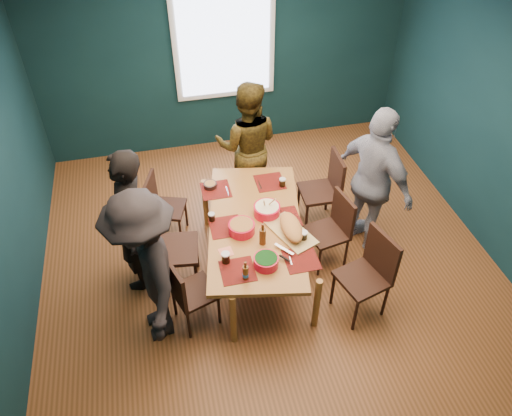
{
  "coord_description": "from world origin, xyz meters",
  "views": [
    {
      "loc": [
        -1.02,
        -3.76,
        4.21
      ],
      "look_at": [
        -0.17,
        -0.11,
        0.91
      ],
      "focal_mm": 35.0,
      "sensor_mm": 36.0,
      "label": 1
    }
  ],
  "objects_px": {
    "chair_left_mid": "(164,243)",
    "cutting_board": "(291,229)",
    "dining_table": "(255,227)",
    "bowl_herbs": "(266,261)",
    "chair_right_near": "(371,269)",
    "bowl_salad": "(242,228)",
    "person_far_left": "(131,222)",
    "bowl_dumpling": "(267,210)",
    "person_near_left": "(147,270)",
    "chair_left_far": "(160,203)",
    "chair_right_far": "(327,185)",
    "person_back": "(247,145)",
    "chair_left_near": "(186,290)",
    "chair_right_mid": "(334,225)",
    "person_right": "(374,182)"
  },
  "relations": [
    {
      "from": "chair_left_far",
      "to": "cutting_board",
      "type": "distance_m",
      "value": 1.65
    },
    {
      "from": "chair_right_near",
      "to": "bowl_dumpling",
      "type": "xyz_separation_m",
      "value": [
        -0.84,
        0.84,
        0.21
      ]
    },
    {
      "from": "person_near_left",
      "to": "chair_left_far",
      "type": "bearing_deg",
      "value": 163.79
    },
    {
      "from": "person_near_left",
      "to": "bowl_salad",
      "type": "distance_m",
      "value": 1.05
    },
    {
      "from": "chair_right_near",
      "to": "cutting_board",
      "type": "xyz_separation_m",
      "value": [
        -0.67,
        0.51,
        0.22
      ]
    },
    {
      "from": "bowl_herbs",
      "to": "chair_left_mid",
      "type": "bearing_deg",
      "value": 145.67
    },
    {
      "from": "chair_left_mid",
      "to": "bowl_salad",
      "type": "relative_size",
      "value": 3.87
    },
    {
      "from": "chair_left_near",
      "to": "bowl_dumpling",
      "type": "xyz_separation_m",
      "value": [
        0.95,
        0.64,
        0.28
      ]
    },
    {
      "from": "chair_left_mid",
      "to": "bowl_salad",
      "type": "height_order",
      "value": "chair_left_mid"
    },
    {
      "from": "person_near_left",
      "to": "chair_left_near",
      "type": "bearing_deg",
      "value": 79.89
    },
    {
      "from": "chair_left_far",
      "to": "cutting_board",
      "type": "height_order",
      "value": "cutting_board"
    },
    {
      "from": "person_back",
      "to": "cutting_board",
      "type": "distance_m",
      "value": 1.48
    },
    {
      "from": "person_back",
      "to": "bowl_dumpling",
      "type": "bearing_deg",
      "value": 104.28
    },
    {
      "from": "chair_right_mid",
      "to": "chair_right_far",
      "type": "bearing_deg",
      "value": 67.13
    },
    {
      "from": "dining_table",
      "to": "person_far_left",
      "type": "height_order",
      "value": "person_far_left"
    },
    {
      "from": "chair_right_near",
      "to": "person_far_left",
      "type": "xyz_separation_m",
      "value": [
        -2.22,
        0.9,
        0.27
      ]
    },
    {
      "from": "person_right",
      "to": "bowl_dumpling",
      "type": "height_order",
      "value": "person_right"
    },
    {
      "from": "cutting_board",
      "to": "dining_table",
      "type": "bearing_deg",
      "value": 119.84
    },
    {
      "from": "chair_left_near",
      "to": "bowl_herbs",
      "type": "distance_m",
      "value": 0.81
    },
    {
      "from": "bowl_salad",
      "to": "bowl_herbs",
      "type": "bearing_deg",
      "value": -75.25
    },
    {
      "from": "bowl_dumpling",
      "to": "cutting_board",
      "type": "distance_m",
      "value": 0.37
    },
    {
      "from": "chair_left_far",
      "to": "chair_left_near",
      "type": "xyz_separation_m",
      "value": [
        0.13,
        -1.35,
        0.01
      ]
    },
    {
      "from": "person_back",
      "to": "person_right",
      "type": "bearing_deg",
      "value": 153.72
    },
    {
      "from": "bowl_dumpling",
      "to": "person_right",
      "type": "bearing_deg",
      "value": 3.28
    },
    {
      "from": "chair_left_mid",
      "to": "cutting_board",
      "type": "bearing_deg",
      "value": -4.49
    },
    {
      "from": "dining_table",
      "to": "bowl_herbs",
      "type": "relative_size",
      "value": 8.45
    },
    {
      "from": "dining_table",
      "to": "chair_left_far",
      "type": "xyz_separation_m",
      "value": [
        -0.93,
        0.8,
        -0.16
      ]
    },
    {
      "from": "chair_right_far",
      "to": "bowl_salad",
      "type": "relative_size",
      "value": 3.58
    },
    {
      "from": "dining_table",
      "to": "cutting_board",
      "type": "bearing_deg",
      "value": -26.79
    },
    {
      "from": "bowl_herbs",
      "to": "chair_left_far",
      "type": "bearing_deg",
      "value": 122.78
    },
    {
      "from": "chair_right_near",
      "to": "bowl_salad",
      "type": "bearing_deg",
      "value": 134.74
    },
    {
      "from": "bowl_salad",
      "to": "bowl_herbs",
      "type": "distance_m",
      "value": 0.51
    },
    {
      "from": "bowl_dumpling",
      "to": "chair_left_mid",
      "type": "bearing_deg",
      "value": -176.36
    },
    {
      "from": "chair_right_near",
      "to": "person_near_left",
      "type": "relative_size",
      "value": 0.56
    },
    {
      "from": "bowl_salad",
      "to": "bowl_herbs",
      "type": "xyz_separation_m",
      "value": [
        0.13,
        -0.49,
        -0.0
      ]
    },
    {
      "from": "dining_table",
      "to": "chair_left_near",
      "type": "distance_m",
      "value": 0.98
    },
    {
      "from": "bowl_salad",
      "to": "bowl_dumpling",
      "type": "relative_size",
      "value": 0.95
    },
    {
      "from": "chair_left_mid",
      "to": "person_right",
      "type": "bearing_deg",
      "value": 10.86
    },
    {
      "from": "chair_left_mid",
      "to": "chair_left_near",
      "type": "xyz_separation_m",
      "value": [
        0.14,
        -0.57,
        -0.1
      ]
    },
    {
      "from": "person_far_left",
      "to": "bowl_herbs",
      "type": "bearing_deg",
      "value": 74.82
    },
    {
      "from": "dining_table",
      "to": "person_near_left",
      "type": "xyz_separation_m",
      "value": [
        -1.12,
        -0.54,
        0.21
      ]
    },
    {
      "from": "chair_left_mid",
      "to": "cutting_board",
      "type": "height_order",
      "value": "chair_left_mid"
    },
    {
      "from": "chair_left_mid",
      "to": "bowl_salad",
      "type": "bearing_deg",
      "value": -1.95
    },
    {
      "from": "dining_table",
      "to": "bowl_herbs",
      "type": "height_order",
      "value": "bowl_herbs"
    },
    {
      "from": "chair_right_near",
      "to": "person_right",
      "type": "relative_size",
      "value": 0.55
    },
    {
      "from": "person_near_left",
      "to": "bowl_salad",
      "type": "relative_size",
      "value": 6.42
    },
    {
      "from": "person_far_left",
      "to": "bowl_salad",
      "type": "height_order",
      "value": "person_far_left"
    },
    {
      "from": "person_far_left",
      "to": "bowl_dumpling",
      "type": "xyz_separation_m",
      "value": [
        1.38,
        -0.06,
        -0.06
      ]
    },
    {
      "from": "chair_left_far",
      "to": "chair_right_mid",
      "type": "relative_size",
      "value": 0.96
    },
    {
      "from": "person_back",
      "to": "bowl_salad",
      "type": "xyz_separation_m",
      "value": [
        -0.35,
        -1.34,
        -0.05
      ]
    }
  ]
}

